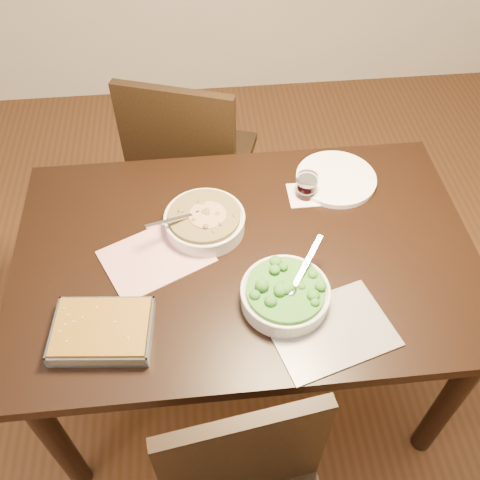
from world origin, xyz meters
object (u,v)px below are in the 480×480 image
Objects in this scene: baking_dish at (102,330)px; table at (245,270)px; dinner_plate at (336,179)px; wine_tumbler at (307,185)px; stew_bowl at (205,221)px; broccoli_bowl at (285,294)px; chair_far at (190,160)px.

table is at bearing 37.05° from baking_dish.
table is 0.45m from dinner_plate.
dinner_plate is (0.75, 0.53, -0.01)m from baking_dish.
table is at bearing -135.62° from wine_tumbler.
broccoli_bowl is at bearing -55.34° from stew_bowl.
stew_bowl is 0.97× the size of dinner_plate.
stew_bowl reaches higher than baking_dish.
table is 0.25m from broccoli_bowl.
table is 5.40× the size of broccoli_bowl.
chair_far is (0.25, 0.94, -0.24)m from baking_dish.
broccoli_bowl reaches higher than table.
broccoli_bowl is 3.22× the size of wine_tumbler.
wine_tumbler is 0.30× the size of dinner_plate.
wine_tumbler is at bearing 44.38° from table.
chair_far is (-0.25, 0.88, -0.25)m from broccoli_bowl.
table is 5.16× the size of dinner_plate.
stew_bowl is 1.02× the size of broccoli_bowl.
dinner_plate is at bearing 26.90° from wine_tumbler.
broccoli_bowl reaches higher than dinner_plate.
table is 0.20m from stew_bowl.
chair_far is (-0.04, 0.58, -0.25)m from stew_bowl.
chair_far is (-0.38, 0.47, -0.26)m from wine_tumbler.
broccoli_bowl is 0.27× the size of chair_far.
broccoli_bowl is 0.95m from chair_far.
broccoli_bowl reaches higher than wine_tumbler.
table is at bearing -140.70° from dinner_plate.
table is 0.34m from wine_tumbler.
stew_bowl is 0.36m from broccoli_bowl.
broccoli_bowl is 0.93× the size of baking_dish.
table is at bearing 114.92° from broccoli_bowl.
table is at bearing -42.17° from stew_bowl.
broccoli_bowl is at bearing 12.28° from baking_dish.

